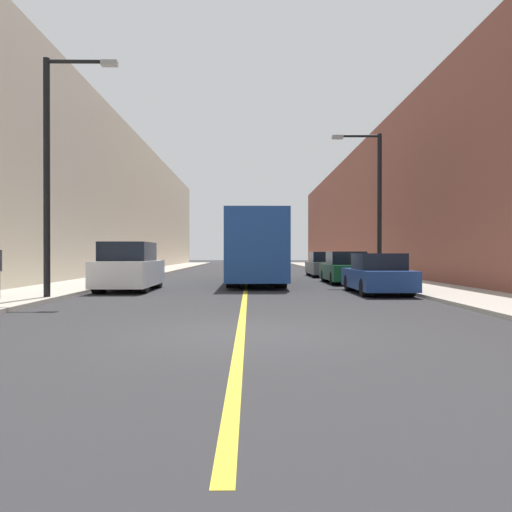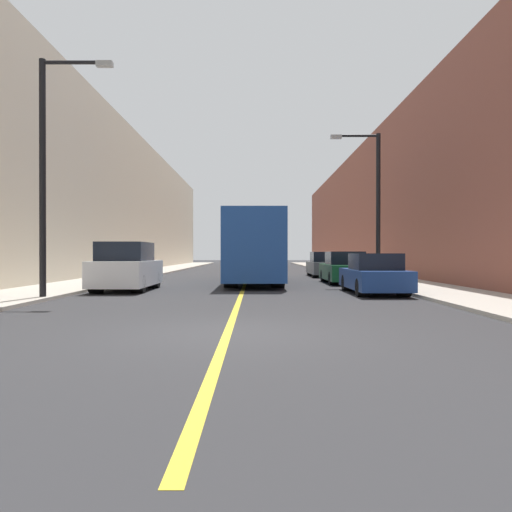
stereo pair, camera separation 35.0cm
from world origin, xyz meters
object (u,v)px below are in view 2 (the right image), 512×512
at_px(car_right_near, 375,275).
at_px(car_right_mid, 345,269).
at_px(parked_suv_left, 128,268).
at_px(car_right_far, 325,265).
at_px(bus, 255,247).
at_px(street_lamp_left, 50,162).
at_px(street_lamp_right, 375,198).

height_order(car_right_near, car_right_mid, car_right_mid).
xyz_separation_m(parked_suv_left, car_right_near, (9.30, -1.49, -0.21)).
xyz_separation_m(parked_suv_left, car_right_far, (9.32, 11.86, -0.17)).
bearing_deg(bus, car_right_far, 56.89).
bearing_deg(car_right_far, street_lamp_left, -124.10).
bearing_deg(bus, car_right_mid, -6.64).
bearing_deg(car_right_near, car_right_mid, 89.89).
height_order(parked_suv_left, street_lamp_left, street_lamp_left).
bearing_deg(street_lamp_right, car_right_far, 97.49).
xyz_separation_m(car_right_near, street_lamp_left, (-10.69, -2.47, 3.62)).
xyz_separation_m(bus, car_right_near, (4.33, -6.69, -1.09)).
xyz_separation_m(car_right_mid, street_lamp_right, (1.12, -1.36, 3.31)).
bearing_deg(car_right_mid, street_lamp_left, -141.05).
relative_size(bus, car_right_far, 2.40).
bearing_deg(car_right_near, parked_suv_left, 170.89).
bearing_deg(car_right_far, street_lamp_right, -82.51).
distance_m(bus, car_right_mid, 4.49).
relative_size(bus, car_right_near, 2.57).
bearing_deg(street_lamp_right, street_lamp_left, -148.33).
bearing_deg(street_lamp_right, parked_suv_left, -162.26).
relative_size(bus, street_lamp_left, 1.53).
height_order(parked_suv_left, car_right_near, parked_suv_left).
xyz_separation_m(bus, street_lamp_right, (5.46, -1.86, 2.25)).
xyz_separation_m(parked_suv_left, car_right_mid, (9.31, 4.69, -0.18)).
xyz_separation_m(car_right_near, car_right_mid, (0.01, 6.19, 0.04)).
distance_m(parked_suv_left, car_right_near, 9.42).
distance_m(bus, car_right_near, 8.04).
xyz_separation_m(car_right_near, car_right_far, (0.02, 13.35, 0.04)).
bearing_deg(bus, car_right_near, -57.12).
relative_size(parked_suv_left, car_right_mid, 0.97).
height_order(bus, parked_suv_left, bus).
distance_m(car_right_far, street_lamp_left, 19.43).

